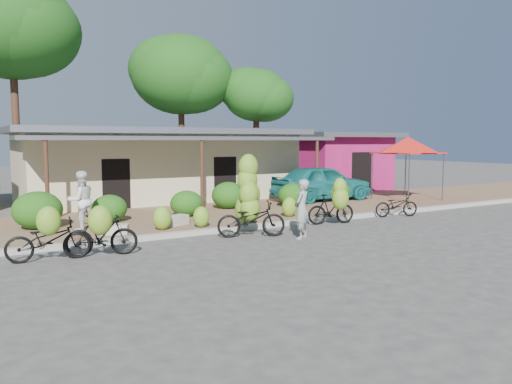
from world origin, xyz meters
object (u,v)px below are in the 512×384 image
tree_near_right (253,94)px  tree_far_center (7,25)px  tree_center_right (177,73)px  red_canopy (408,145)px  bike_left (101,232)px  vendor (302,209)px  bystander (81,200)px  bike_right (334,205)px  bike_center (250,206)px  sack_near (176,220)px  bike_far_left (48,238)px  sack_far (115,229)px  bike_far_right (396,205)px  teal_van (322,183)px

tree_near_right → tree_far_center: bearing=173.4°
tree_center_right → red_canopy: size_ratio=2.57×
bike_left → vendor: 5.53m
bystander → bike_right: bearing=147.0°
bike_center → bystander: 5.11m
vendor → red_canopy: bearing=173.4°
tree_center_right → red_canopy: tree_center_right is taller
sack_near → vendor: size_ratio=0.50×
bike_left → tree_far_center: bearing=17.2°
tree_near_right → bike_far_left: (-13.70, -13.87, -5.07)m
red_canopy → bike_center: (-10.32, -3.37, -1.71)m
tree_near_right → sack_far: size_ratio=9.56×
tree_near_right → bystander: size_ratio=4.03×
bike_far_right → bystander: bearing=95.6°
tree_far_center → bike_center: 17.48m
tree_center_right → sack_near: (-5.51, -13.27, -6.51)m
bike_center → bike_right: (3.34, 0.18, -0.23)m
tree_near_right → bike_center: size_ratio=2.97×
tree_center_right → vendor: tree_center_right is taller
bike_center → sack_near: size_ratio=2.84×
bike_right → teal_van: size_ratio=0.37×
bike_center → sack_near: bike_center is taller
bike_center → teal_van: bearing=-31.6°
sack_near → tree_near_right: bearing=49.8°
tree_center_right → tree_far_center: bearing=-176.8°
bike_left → teal_van: teal_van is taller
bike_center → vendor: size_ratio=1.41×
bystander → bike_far_left: bearing=53.6°
bike_far_left → bike_far_right: size_ratio=1.10×
sack_far → bystander: size_ratio=0.42×
bike_left → teal_van: bearing=-47.9°
bystander → teal_van: bystander is taller
tree_far_center → bike_left: size_ratio=6.07×
red_canopy → bike_center: size_ratio=1.45×
red_canopy → bystander: (-14.51, -0.45, -1.60)m
red_canopy → sack_near: 12.04m
bike_left → bike_far_right: size_ratio=1.01×
bike_far_right → teal_van: teal_van is taller
tree_near_right → sack_far: 17.46m
bike_right → bystander: bearing=82.7°
bike_far_left → bike_far_right: bearing=-80.6°
tree_far_center → bike_far_right: tree_far_center is taller
vendor → bystander: bystander is taller
red_canopy → teal_van: 4.31m
teal_van → red_canopy: bearing=-113.9°
tree_far_center → bystander: size_ratio=6.08×
bike_right → bike_far_right: bearing=-73.8°
tree_far_center → teal_van: tree_far_center is taller
tree_center_right → sack_far: (-7.62, -13.87, -6.52)m
red_canopy → bike_center: bearing=-161.9°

